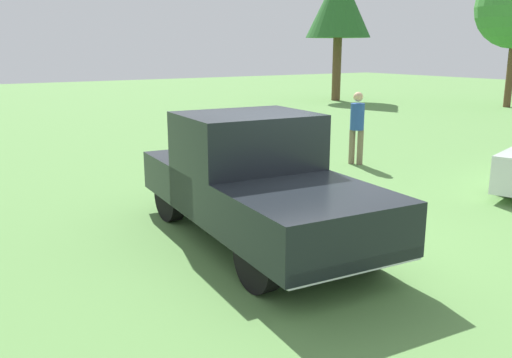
% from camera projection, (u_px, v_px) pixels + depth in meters
% --- Properties ---
extents(ground_plane, '(80.00, 80.00, 0.00)m').
position_uv_depth(ground_plane, '(306.00, 240.00, 7.72)').
color(ground_plane, '#5B8C47').
extents(pickup_truck, '(4.72, 2.19, 1.78)m').
position_uv_depth(pickup_truck, '(252.00, 177.00, 7.60)').
color(pickup_truck, black).
rests_on(pickup_truck, ground_plane).
extents(person_bystander, '(0.43, 0.43, 1.69)m').
position_uv_depth(person_bystander, '(357.00, 124.00, 12.57)').
color(person_bystander, '#7A6B51').
rests_on(person_bystander, ground_plane).
extents(tree_back_left, '(3.30, 3.30, 6.61)m').
position_uv_depth(tree_back_left, '(339.00, 4.00, 27.35)').
color(tree_back_left, brown).
rests_on(tree_back_left, ground_plane).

